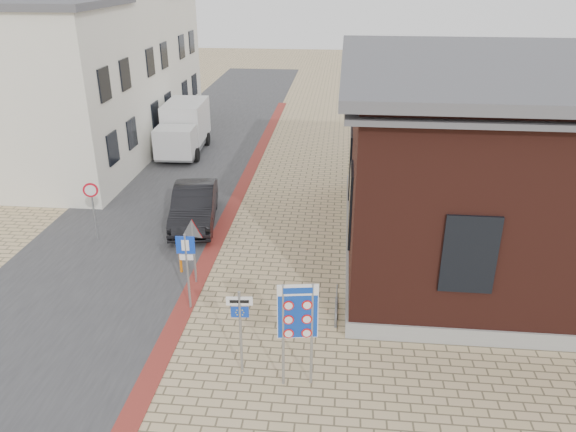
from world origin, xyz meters
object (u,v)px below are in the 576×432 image
at_px(sedan, 194,205).
at_px(bollard, 181,260).
at_px(box_truck, 184,128).
at_px(parking_sign, 187,259).
at_px(border_sign, 298,314).
at_px(essen_sign, 240,320).

bearing_deg(sedan, bollard, -91.34).
distance_m(box_truck, bollard, 13.67).
height_order(box_truck, parking_sign, box_truck).
bearing_deg(parking_sign, sedan, 98.68).
relative_size(border_sign, bollard, 2.90).
bearing_deg(sedan, box_truck, 98.65).
xyz_separation_m(essen_sign, bollard, (-2.96, 4.87, -1.10)).
xyz_separation_m(box_truck, bollard, (3.45, -13.20, -0.89)).
relative_size(box_truck, essen_sign, 2.17).
distance_m(essen_sign, parking_sign, 3.47).
bearing_deg(essen_sign, parking_sign, 121.75).
height_order(parking_sign, bollard, parking_sign).
height_order(border_sign, essen_sign, border_sign).
bearing_deg(essen_sign, border_sign, -16.28).
relative_size(box_truck, parking_sign, 2.08).
distance_m(sedan, border_sign, 10.48).
xyz_separation_m(box_truck, essen_sign, (6.41, -18.07, 0.20)).
relative_size(sedan, bollard, 4.68).
xyz_separation_m(parking_sign, bollard, (-0.87, 2.10, -1.22)).
xyz_separation_m(sedan, essen_sign, (3.49, -8.87, 0.83)).
bearing_deg(box_truck, bollard, -77.82).
bearing_deg(border_sign, box_truck, 104.46).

